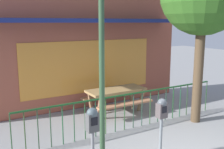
{
  "coord_description": "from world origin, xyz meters",
  "views": [
    {
      "loc": [
        -3.79,
        -3.43,
        2.78
      ],
      "look_at": [
        -0.28,
        2.51,
        1.43
      ],
      "focal_mm": 42.96,
      "sensor_mm": 36.0,
      "label": 1
    }
  ],
  "objects": [
    {
      "name": "patio_fence_front",
      "position": [
        0.0,
        2.11,
        0.66
      ],
      "size": [
        5.93,
        0.04,
        0.97
      ],
      "color": "#1A5023",
      "rests_on": "ground"
    },
    {
      "name": "parking_meter_far",
      "position": [
        -0.67,
        0.08,
        1.11
      ],
      "size": [
        0.18,
        0.17,
        1.44
      ],
      "color": "slate",
      "rests_on": "ground"
    },
    {
      "name": "pub_storefront",
      "position": [
        0.0,
        4.63,
        2.28
      ],
      "size": [
        7.03,
        1.25,
        4.56
      ],
      "color": "#582E2C",
      "rests_on": "ground"
    },
    {
      "name": "picnic_table_left",
      "position": [
        0.35,
        3.34,
        0.61
      ],
      "size": [
        1.81,
        1.37,
        0.79
      ],
      "color": "#987748",
      "rests_on": "ground"
    },
    {
      "name": "parking_meter_near",
      "position": [
        -2.07,
        0.07,
        1.16
      ],
      "size": [
        0.18,
        0.17,
        1.51
      ],
      "color": "slate",
      "rests_on": "ground"
    },
    {
      "name": "street_lamp",
      "position": [
        -1.58,
        0.66,
        2.34
      ],
      "size": [
        0.28,
        0.28,
        3.53
      ],
      "color": "#2D492E",
      "rests_on": "ground"
    }
  ]
}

